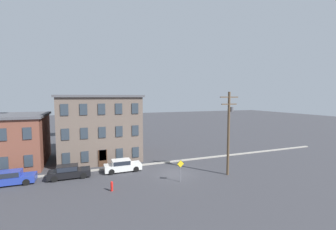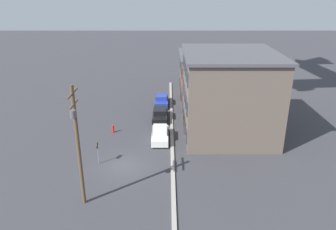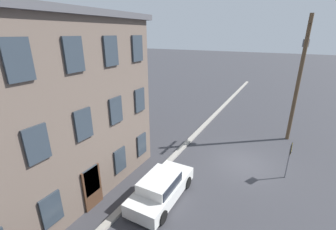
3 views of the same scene
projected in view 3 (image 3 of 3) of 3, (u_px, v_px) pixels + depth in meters
The scene contains 6 objects.
ground_plane at pixel (243, 164), 15.20m from camera, with size 200.00×200.00×0.00m, color #38383D.
kerb_strip at pixel (182, 148), 17.16m from camera, with size 56.00×0.36×0.16m, color #9E998E.
apartment_midblock at pixel (18, 105), 12.06m from camera, with size 11.34×10.16×9.30m.
car_white at pixel (161, 187), 11.72m from camera, with size 4.40×1.92×1.43m.
caution_sign at pixel (290, 155), 13.20m from camera, with size 0.84×0.08×2.39m.
utility_pole at pixel (300, 74), 16.95m from camera, with size 2.40×0.44×9.63m.
Camera 3 is at (-13.99, -1.71, 8.30)m, focal length 24.00 mm.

